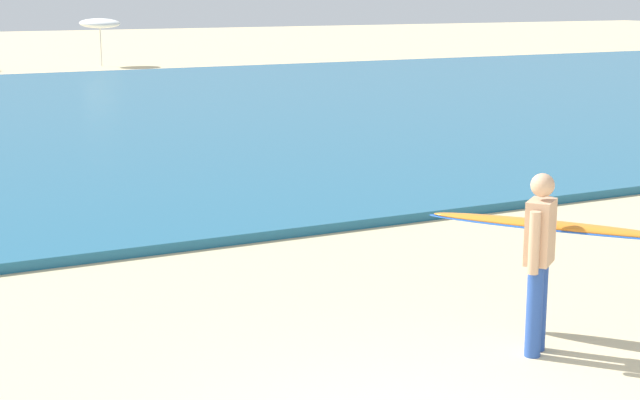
{
  "coord_description": "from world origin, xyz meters",
  "views": [
    {
      "loc": [
        -3.75,
        -5.4,
        3.36
      ],
      "look_at": [
        1.03,
        3.89,
        1.1
      ],
      "focal_mm": 54.47,
      "sensor_mm": 36.0,
      "label": 1
    }
  ],
  "objects": [
    {
      "name": "beach_umbrella_3",
      "position": [
        7.69,
        38.55,
        1.92
      ],
      "size": [
        1.82,
        1.84,
        2.18
      ],
      "color": "beige",
      "rests_on": "ground"
    },
    {
      "name": "surfer_with_board",
      "position": [
        2.21,
        1.53,
        1.03
      ],
      "size": [
        1.75,
        2.17,
        1.73
      ],
      "color": "#284CA3",
      "rests_on": "ground"
    }
  ]
}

